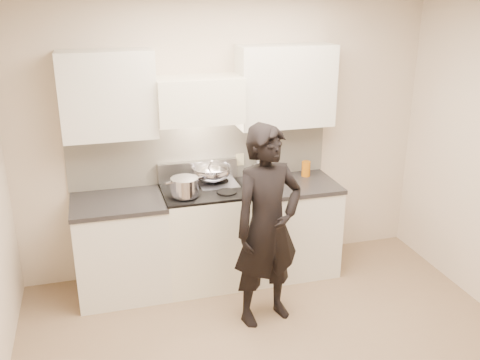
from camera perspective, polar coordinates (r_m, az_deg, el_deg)
name	(u,v)px	position (r m, az deg, el deg)	size (l,w,h in m)	color
room_shell	(266,151)	(3.80, 2.77, 3.11)	(4.04, 3.54, 2.70)	beige
stove	(205,235)	(5.10, -3.77, -5.90)	(0.76, 0.65, 0.96)	#ECEACD
counter_right	(287,227)	(5.32, 5.04, -4.97)	(0.92, 0.67, 0.92)	silver
counter_left	(121,247)	(5.03, -12.55, -6.96)	(0.82, 0.67, 0.92)	silver
wok	(211,171)	(5.03, -3.06, 0.93)	(0.37, 0.46, 0.30)	silver
stock_pot	(185,187)	(4.72, -5.93, -0.72)	(0.34, 0.29, 0.16)	silver
utensil_crock	(259,170)	(5.22, 2.03, 1.05)	(0.10, 0.10, 0.28)	#A3A3A3
spice_jar	(267,176)	(5.19, 2.88, 0.45)	(0.04, 0.04, 0.09)	#C56F07
oil_glass	(306,169)	(5.33, 7.05, 1.20)	(0.09, 0.09, 0.15)	#BB640D
person	(267,227)	(4.37, 2.95, -4.99)	(0.63, 0.41, 1.71)	black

